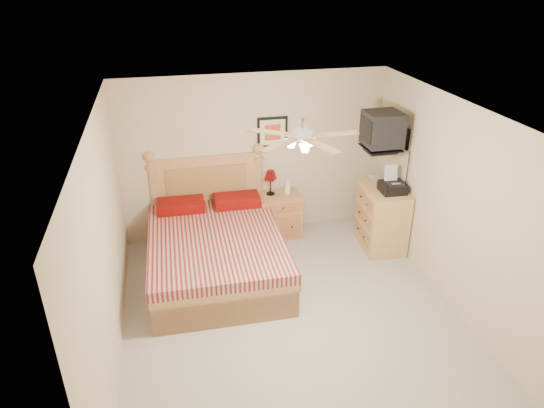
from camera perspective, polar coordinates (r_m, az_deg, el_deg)
The scene contains 17 objects.
floor at distance 6.06m, azimuth 2.38°, elevation -13.10°, with size 4.50×4.50×0.00m, color #9C978D.
ceiling at distance 4.87m, azimuth 2.93°, elevation 10.23°, with size 4.00×4.50×0.04m, color white.
wall_back at distance 7.35m, azimuth -2.05°, elevation 5.62°, with size 4.00×0.04×2.50m, color #C3B090.
wall_front at distance 3.68m, azimuth 12.54°, elevation -19.53°, with size 4.00×0.04×2.50m, color #C3B090.
wall_left at distance 5.25m, azimuth -19.02°, elevation -4.97°, with size 0.04×4.50×2.50m, color #C3B090.
wall_right at distance 6.15m, azimuth 20.89°, elevation -0.50°, with size 0.04×4.50×2.50m, color #C3B090.
bed at distance 6.45m, azimuth -6.74°, elevation -2.73°, with size 1.73×2.27×1.47m, color #A06F43, non-canonical shape.
nightstand at distance 7.57m, azimuth 0.89°, elevation -1.24°, with size 0.64×0.48×0.69m, color #A66F3D.
table_lamp at distance 7.35m, azimuth -0.17°, elevation 2.57°, with size 0.21×0.21×0.39m, color #510206, non-canonical shape.
lotion_bottle at distance 7.38m, azimuth 1.84°, elevation 2.12°, with size 0.10×0.10×0.26m, color silver.
framed_picture at distance 7.26m, azimuth 0.05°, elevation 8.47°, with size 0.46×0.04×0.46m, color black.
dresser at distance 7.37m, azimuth 12.80°, elevation -1.58°, with size 0.56×0.81×0.95m, color tan.
fax_machine at distance 7.01m, azimuth 14.09°, elevation 2.74°, with size 0.34×0.36×0.36m, color black, non-canonical shape.
magazine_lower at distance 7.40m, azimuth 11.71°, elevation 2.85°, with size 0.21×0.28×0.03m, color beige.
magazine_upper at distance 7.39m, azimuth 11.79°, elevation 3.02°, with size 0.20×0.28×0.02m, color tan.
wall_tv at distance 6.89m, azimuth 13.98°, elevation 8.36°, with size 0.56×0.46×0.58m, color black, non-canonical shape.
ceiling_fan at distance 4.73m, azimuth 3.55°, elevation 7.94°, with size 1.14×1.14×0.28m, color silver, non-canonical shape.
Camera 1 is at (-1.29, -4.50, 3.85)m, focal length 32.00 mm.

